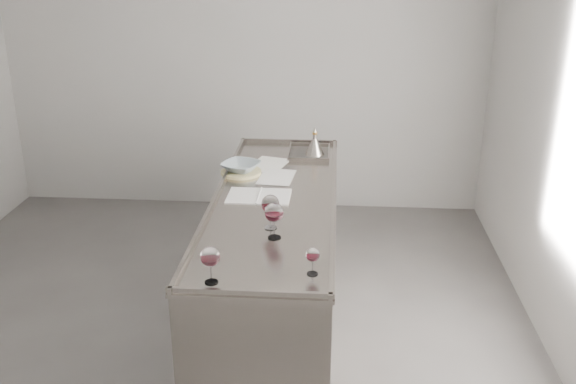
# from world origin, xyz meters

# --- Properties ---
(room_shell) EXTENTS (4.54, 5.04, 2.84)m
(room_shell) POSITION_xyz_m (0.00, 0.00, 1.40)
(room_shell) COLOR #4B4846
(room_shell) RESTS_ON ground
(counter) EXTENTS (0.77, 2.42, 0.97)m
(counter) POSITION_xyz_m (0.50, 0.30, 0.47)
(counter) COLOR gray
(counter) RESTS_ON ground
(wine_glass_left) EXTENTS (0.09, 0.09, 0.18)m
(wine_glass_left) POSITION_xyz_m (0.30, -0.78, 1.07)
(wine_glass_left) COLOR white
(wine_glass_left) RESTS_ON counter
(wine_glass_middle) EXTENTS (0.10, 0.10, 0.20)m
(wine_glass_middle) POSITION_xyz_m (0.52, -0.15, 1.08)
(wine_glass_middle) COLOR white
(wine_glass_middle) RESTS_ON counter
(wine_glass_right) EXTENTS (0.10, 0.10, 0.20)m
(wine_glass_right) POSITION_xyz_m (0.55, -0.27, 1.08)
(wine_glass_right) COLOR white
(wine_glass_right) RESTS_ON counter
(wine_glass_small) EXTENTS (0.07, 0.07, 0.14)m
(wine_glass_small) POSITION_xyz_m (0.78, -0.66, 1.04)
(wine_glass_small) COLOR white
(wine_glass_small) RESTS_ON counter
(notebook) EXTENTS (0.39, 0.28, 0.02)m
(notebook) POSITION_xyz_m (0.40, 0.32, 0.95)
(notebook) COLOR silver
(notebook) RESTS_ON counter
(loose_paper_top) EXTENTS (0.32, 0.39, 0.00)m
(loose_paper_top) POSITION_xyz_m (0.39, 0.95, 0.94)
(loose_paper_top) COLOR silver
(loose_paper_top) RESTS_ON counter
(loose_paper_under) EXTENTS (0.26, 0.34, 0.00)m
(loose_paper_under) POSITION_xyz_m (0.48, 0.68, 0.94)
(loose_paper_under) COLOR silver
(loose_paper_under) RESTS_ON counter
(trivet) EXTENTS (0.35, 0.35, 0.02)m
(trivet) POSITION_xyz_m (0.22, 0.75, 0.95)
(trivet) COLOR #C7BC81
(trivet) RESTS_ON counter
(ceramic_bowl) EXTENTS (0.33, 0.33, 0.06)m
(ceramic_bowl) POSITION_xyz_m (0.23, 0.75, 0.99)
(ceramic_bowl) COLOR gray
(ceramic_bowl) RESTS_ON trivet
(wine_funnel) EXTENTS (0.15, 0.15, 0.22)m
(wine_funnel) POSITION_xyz_m (0.72, 1.21, 1.01)
(wine_funnel) COLOR #A29991
(wine_funnel) RESTS_ON counter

